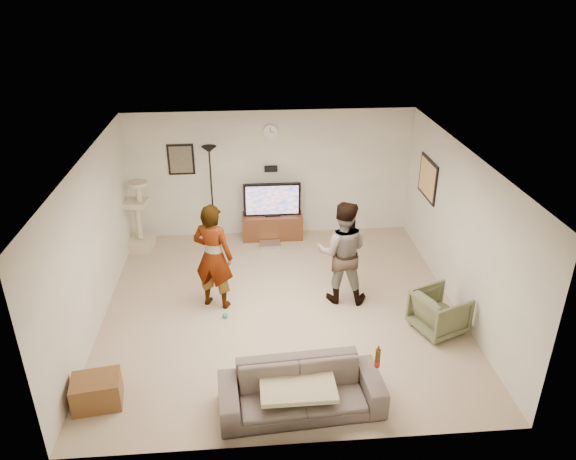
{
  "coord_description": "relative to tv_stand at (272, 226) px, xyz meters",
  "views": [
    {
      "loc": [
        -0.48,
        -7.19,
        4.86
      ],
      "look_at": [
        0.13,
        0.2,
        1.27
      ],
      "focal_mm": 33.73,
      "sensor_mm": 36.0,
      "label": 1
    }
  ],
  "objects": [
    {
      "name": "picture_back",
      "position": [
        -1.71,
        0.23,
        1.36
      ],
      "size": [
        0.42,
        0.03,
        0.52
      ],
      "primitive_type": "cube",
      "color": "brown",
      "rests_on": "wall_back"
    },
    {
      "name": "toy_ball",
      "position": [
        -0.89,
        -2.72,
        -0.2
      ],
      "size": [
        0.09,
        0.09,
        0.09
      ],
      "primitive_type": "sphere",
      "color": "#0BAB9A",
      "rests_on": "floor"
    },
    {
      "name": "wall_back",
      "position": [
        -0.01,
        0.25,
        1.01
      ],
      "size": [
        5.5,
        0.04,
        2.5
      ],
      "primitive_type": "cube",
      "color": "beige",
      "rests_on": "floor"
    },
    {
      "name": "side_table",
      "position": [
        -2.41,
        -4.43,
        -0.05
      ],
      "size": [
        0.63,
        0.51,
        0.38
      ],
      "primitive_type": "cube",
      "rotation": [
        0.0,
        0.0,
        0.15
      ],
      "color": "brown",
      "rests_on": "floor"
    },
    {
      "name": "person_left",
      "position": [
        -1.04,
        -2.33,
        0.62
      ],
      "size": [
        0.74,
        0.62,
        1.74
      ],
      "primitive_type": "imported",
      "rotation": [
        0.0,
        0.0,
        2.76
      ],
      "color": "#A0A0A0",
      "rests_on": "floor"
    },
    {
      "name": "armchair",
      "position": [
        2.27,
        -3.29,
        0.07
      ],
      "size": [
        0.9,
        0.89,
        0.63
      ],
      "primitive_type": "imported",
      "rotation": [
        0.0,
        0.0,
        1.95
      ],
      "color": "#56593B",
      "rests_on": "floor"
    },
    {
      "name": "ceiling",
      "position": [
        -0.01,
        -2.5,
        2.27
      ],
      "size": [
        5.5,
        5.5,
        0.02
      ],
      "primitive_type": "cube",
      "color": "white",
      "rests_on": "wall_back"
    },
    {
      "name": "cat_tree",
      "position": [
        -2.54,
        -0.28,
        0.45
      ],
      "size": [
        0.5,
        0.5,
        1.39
      ],
      "primitive_type": "cube",
      "rotation": [
        0.0,
        0.0,
        -0.14
      ],
      "color": "#C1B893",
      "rests_on": "floor"
    },
    {
      "name": "picture_right",
      "position": [
        2.72,
        -0.9,
        1.26
      ],
      "size": [
        0.03,
        0.78,
        0.62
      ],
      "primitive_type": "cube",
      "color": "#DDAC5F",
      "rests_on": "wall_right"
    },
    {
      "name": "wall_right",
      "position": [
        2.74,
        -2.5,
        1.01
      ],
      "size": [
        0.04,
        5.5,
        2.5
      ],
      "primitive_type": "cube",
      "color": "beige",
      "rests_on": "floor"
    },
    {
      "name": "tv",
      "position": [
        0.0,
        0.0,
        0.57
      ],
      "size": [
        1.11,
        0.08,
        0.66
      ],
      "primitive_type": "cube",
      "color": "black",
      "rests_on": "tv_stand"
    },
    {
      "name": "wall_speaker",
      "position": [
        -0.01,
        0.19,
        1.14
      ],
      "size": [
        0.25,
        0.1,
        0.1
      ],
      "primitive_type": "cube",
      "color": "black",
      "rests_on": "wall_back"
    },
    {
      "name": "tv_stand",
      "position": [
        0.0,
        0.0,
        0.0
      ],
      "size": [
        1.18,
        0.45,
        0.49
      ],
      "primitive_type": "cube",
      "color": "#4B2815",
      "rests_on": "floor"
    },
    {
      "name": "console_box",
      "position": [
        -0.07,
        -0.4,
        -0.21
      ],
      "size": [
        0.4,
        0.3,
        0.07
      ],
      "primitive_type": "cube",
      "color": "silver",
      "rests_on": "floor"
    },
    {
      "name": "sofa",
      "position": [
        0.08,
        -4.7,
        0.04
      ],
      "size": [
        2.02,
        0.9,
        0.58
      ],
      "primitive_type": "imported",
      "rotation": [
        0.0,
        0.0,
        0.07
      ],
      "color": "#5A4D48",
      "rests_on": "floor"
    },
    {
      "name": "tv_screen",
      "position": [
        0.0,
        -0.04,
        0.57
      ],
      "size": [
        1.02,
        0.01,
        0.58
      ],
      "primitive_type": "cube",
      "color": "#DD924F",
      "rests_on": "tv"
    },
    {
      "name": "floor",
      "position": [
        -0.01,
        -2.5,
        -0.25
      ],
      "size": [
        5.5,
        5.5,
        0.02
      ],
      "primitive_type": "cube",
      "color": "tan",
      "rests_on": "ground"
    },
    {
      "name": "wall_left",
      "position": [
        -2.76,
        -2.5,
        1.01
      ],
      "size": [
        0.04,
        5.5,
        2.5
      ],
      "primitive_type": "cube",
      "color": "beige",
      "rests_on": "floor"
    },
    {
      "name": "beer_bottle",
      "position": [
        0.99,
        -4.7,
        0.46
      ],
      "size": [
        0.06,
        0.06,
        0.25
      ],
      "primitive_type": "cylinder",
      "color": "#4A2C0C",
      "rests_on": "sofa"
    },
    {
      "name": "wall_clock",
      "position": [
        -0.01,
        0.22,
        1.86
      ],
      "size": [
        0.26,
        0.04,
        0.26
      ],
      "primitive_type": "cylinder",
      "rotation": [
        1.57,
        0.0,
        0.0
      ],
      "color": "silver",
      "rests_on": "wall_back"
    },
    {
      "name": "wall_front",
      "position": [
        -0.01,
        -5.25,
        1.01
      ],
      "size": [
        5.5,
        0.04,
        2.5
      ],
      "primitive_type": "cube",
      "color": "beige",
      "rests_on": "floor"
    },
    {
      "name": "floor_lamp",
      "position": [
        -1.15,
        -0.04,
        0.72
      ],
      "size": [
        0.32,
        0.32,
        1.92
      ],
      "primitive_type": "cylinder",
      "color": "black",
      "rests_on": "floor"
    },
    {
      "name": "throw_blanket",
      "position": [
        0.03,
        -4.7,
        0.14
      ],
      "size": [
        0.91,
        0.71,
        0.06
      ],
      "primitive_type": "cube",
      "rotation": [
        0.0,
        0.0,
        0.01
      ],
      "color": "#CABB89",
      "rests_on": "sofa"
    },
    {
      "name": "person_right",
      "position": [
        0.97,
        -2.32,
        0.61
      ],
      "size": [
        0.93,
        0.79,
        1.7
      ],
      "primitive_type": "imported",
      "rotation": [
        0.0,
        0.0,
        2.95
      ],
      "color": "#4C69A1",
      "rests_on": "floor"
    }
  ]
}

